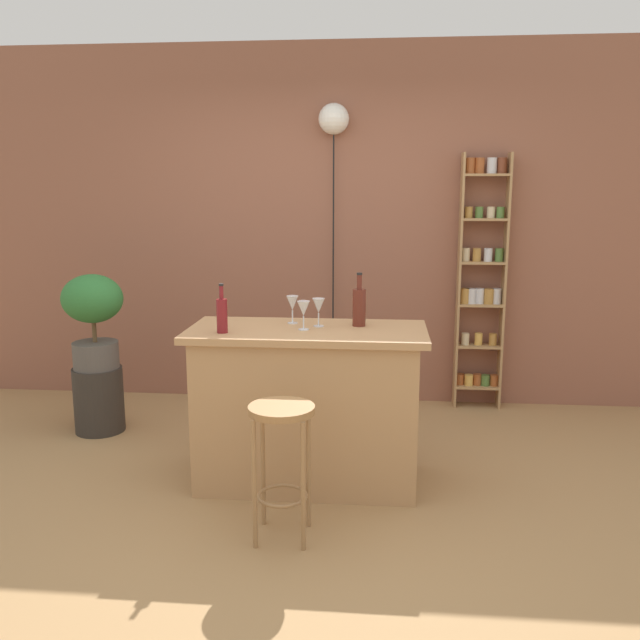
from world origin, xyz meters
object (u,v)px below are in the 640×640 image
object	(u,v)px
bottle_soda_blue	(222,314)
bottle_olive_oil	(359,306)
potted_plant	(93,313)
wine_glass_right	(292,304)
pendant_globe_light	(334,123)
spice_shelf	(481,279)
wine_glass_center	(319,306)
plant_stool	(99,399)
wine_glass_left	(303,309)
bar_stool	(282,441)

from	to	relation	value
bottle_soda_blue	bottle_olive_oil	xyz separation A→B (m)	(0.74, 0.26, 0.01)
potted_plant	bottle_soda_blue	world-z (taller)	bottle_soda_blue
bottle_olive_oil	wine_glass_right	size ratio (longest dim) A/B	1.88
pendant_globe_light	bottle_olive_oil	bearing A→B (deg)	-79.95
spice_shelf	potted_plant	size ratio (longest dim) A/B	2.97
potted_plant	wine_glass_center	world-z (taller)	potted_plant
plant_stool	potted_plant	size ratio (longest dim) A/B	0.70
plant_stool	wine_glass_center	bearing A→B (deg)	-21.12
wine_glass_left	spice_shelf	bearing A→B (deg)	52.16
bar_stool	wine_glass_right	world-z (taller)	wine_glass_right
spice_shelf	wine_glass_right	distance (m)	1.87
bottle_soda_blue	bottle_olive_oil	distance (m)	0.79
bar_stool	pendant_globe_light	world-z (taller)	pendant_globe_light
wine_glass_left	wine_glass_center	distance (m)	0.13
bottle_soda_blue	wine_glass_right	distance (m)	0.46
bottle_olive_oil	wine_glass_center	world-z (taller)	bottle_olive_oil
potted_plant	bottle_soda_blue	bearing A→B (deg)	-37.25
bar_stool	wine_glass_center	world-z (taller)	wine_glass_center
bottle_soda_blue	bottle_olive_oil	bearing A→B (deg)	19.04
plant_stool	wine_glass_left	size ratio (longest dim) A/B	2.83
wine_glass_left	wine_glass_right	size ratio (longest dim) A/B	1.00
wine_glass_left	pendant_globe_light	bearing A→B (deg)	88.11
bottle_soda_blue	wine_glass_center	distance (m)	0.56
bottle_soda_blue	spice_shelf	bearing A→B (deg)	45.46
potted_plant	wine_glass_left	distance (m)	1.73
wine_glass_right	bottle_soda_blue	bearing A→B (deg)	-139.85
potted_plant	wine_glass_left	world-z (taller)	potted_plant
spice_shelf	bottle_olive_oil	world-z (taller)	spice_shelf
potted_plant	wine_glass_right	world-z (taller)	potted_plant
wine_glass_left	wine_glass_center	xyz separation A→B (m)	(0.08, 0.10, 0.00)
wine_glass_center	pendant_globe_light	world-z (taller)	pendant_globe_light
plant_stool	wine_glass_right	world-z (taller)	wine_glass_right
plant_stool	bottle_soda_blue	xyz separation A→B (m)	(1.12, -0.85, 0.79)
bottle_olive_oil	wine_glass_center	bearing A→B (deg)	-171.08
plant_stool	wine_glass_left	bearing A→B (deg)	-25.18
spice_shelf	bottle_soda_blue	size ratio (longest dim) A/B	7.22
plant_stool	bottle_olive_oil	size ratio (longest dim) A/B	1.50
spice_shelf	bottle_soda_blue	xyz separation A→B (m)	(-1.63, -1.66, 0.01)
bottle_soda_blue	wine_glass_left	size ratio (longest dim) A/B	1.66
potted_plant	wine_glass_right	distance (m)	1.58
bar_stool	spice_shelf	xyz separation A→B (m)	(1.23, 2.16, 0.52)
potted_plant	bottle_soda_blue	size ratio (longest dim) A/B	2.43
spice_shelf	bottle_olive_oil	distance (m)	1.66
spice_shelf	bottle_soda_blue	distance (m)	2.33
bottle_olive_oil	wine_glass_center	size ratio (longest dim) A/B	1.88
bottle_soda_blue	wine_glass_center	size ratio (longest dim) A/B	1.66
wine_glass_left	plant_stool	bearing A→B (deg)	154.82
bar_stool	potted_plant	distance (m)	2.06
bar_stool	pendant_globe_light	distance (m)	2.77
spice_shelf	wine_glass_right	xyz separation A→B (m)	(-1.28, -1.36, 0.02)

